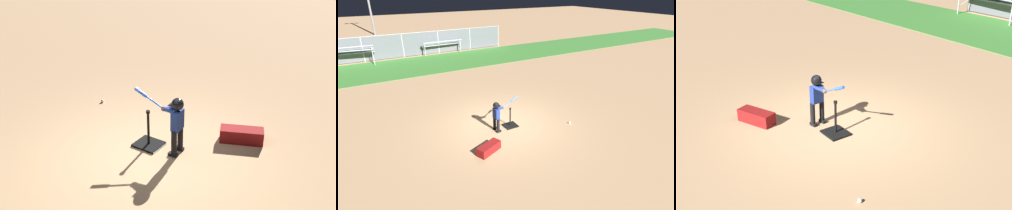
# 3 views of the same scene
# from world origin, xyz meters

# --- Properties ---
(ground_plane) EXTENTS (90.00, 90.00, 0.00)m
(ground_plane) POSITION_xyz_m (0.00, 0.00, 0.00)
(ground_plane) COLOR tan
(home_plate) EXTENTS (0.44, 0.44, 0.02)m
(home_plate) POSITION_xyz_m (0.17, -0.28, 0.01)
(home_plate) COLOR white
(home_plate) RESTS_ON ground_plane
(batting_tee) EXTENTS (0.52, 0.47, 0.75)m
(batting_tee) POSITION_xyz_m (0.22, -0.28, 0.08)
(batting_tee) COLOR black
(batting_tee) RESTS_ON ground_plane
(batter_child) EXTENTS (1.02, 0.36, 1.16)m
(batter_child) POSITION_xyz_m (-0.36, -0.34, 0.72)
(batter_child) COLOR black
(batter_child) RESTS_ON ground_plane
(baseball) EXTENTS (0.07, 0.07, 0.07)m
(baseball) POSITION_xyz_m (2.29, -1.24, 0.04)
(baseball) COLOR white
(baseball) RESTS_ON ground_plane
(bleachers_center) EXTENTS (3.38, 2.77, 1.34)m
(bleachers_center) POSITION_xyz_m (-4.81, 12.53, 0.66)
(bleachers_center) COLOR #ADAFB7
(bleachers_center) RESTS_ON ground_plane
(equipment_bag) EXTENTS (0.90, 0.63, 0.28)m
(equipment_bag) POSITION_xyz_m (-1.22, -1.41, 0.14)
(equipment_bag) COLOR maroon
(equipment_bag) RESTS_ON ground_plane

